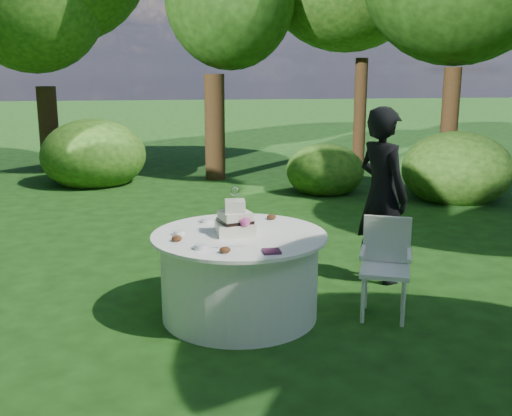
# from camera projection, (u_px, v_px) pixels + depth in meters

# --- Properties ---
(ground) EXTENTS (80.00, 80.00, 0.00)m
(ground) POSITION_uv_depth(u_px,v_px,m) (240.00, 315.00, 5.47)
(ground) COLOR #16350E
(ground) RESTS_ON ground
(napkins) EXTENTS (0.14, 0.14, 0.02)m
(napkins) POSITION_uv_depth(u_px,v_px,m) (272.00, 251.00, 4.76)
(napkins) COLOR #4D213E
(napkins) RESTS_ON table
(feather_plume) EXTENTS (0.48, 0.07, 0.01)m
(feather_plume) POSITION_uv_depth(u_px,v_px,m) (220.00, 246.00, 4.91)
(feather_plume) COLOR white
(feather_plume) RESTS_ON table
(guest) EXTENTS (0.65, 0.78, 1.83)m
(guest) POSITION_uv_depth(u_px,v_px,m) (382.00, 195.00, 6.23)
(guest) COLOR black
(guest) RESTS_ON ground
(table) EXTENTS (1.56, 1.56, 0.77)m
(table) POSITION_uv_depth(u_px,v_px,m) (240.00, 275.00, 5.38)
(table) COLOR silver
(table) RESTS_ON ground
(cake) EXTENTS (0.34, 0.34, 0.43)m
(cake) POSITION_uv_depth(u_px,v_px,m) (235.00, 221.00, 5.27)
(cake) COLOR silver
(cake) RESTS_ON table
(chair) EXTENTS (0.56, 0.56, 0.89)m
(chair) POSITION_uv_depth(u_px,v_px,m) (386.00, 260.00, 5.39)
(chair) COLOR white
(chair) RESTS_ON ground
(votives) EXTENTS (0.37, 0.98, 0.04)m
(votives) POSITION_uv_depth(u_px,v_px,m) (195.00, 233.00, 5.26)
(votives) COLOR white
(votives) RESTS_ON table
(petal_cups) EXTENTS (1.01, 1.11, 0.05)m
(petal_cups) POSITION_uv_depth(u_px,v_px,m) (227.00, 234.00, 5.20)
(petal_cups) COLOR #562D16
(petal_cups) RESTS_ON table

